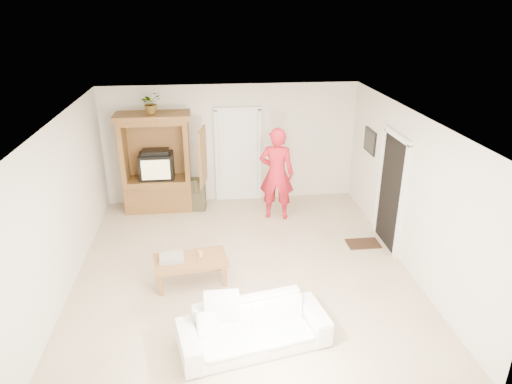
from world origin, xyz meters
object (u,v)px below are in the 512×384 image
at_px(man, 277,174).
at_px(coffee_table, 191,262).
at_px(sofa, 254,327).
at_px(armoire, 158,169).

bearing_deg(man, coffee_table, 66.61).
bearing_deg(sofa, armoire, 97.53).
distance_m(man, coffee_table, 2.87).
xyz_separation_m(armoire, man, (2.43, -0.72, 0.06)).
bearing_deg(sofa, man, 65.61).
xyz_separation_m(man, coffee_table, (-1.71, -2.23, -0.59)).
relative_size(armoire, man, 1.09).
xyz_separation_m(sofa, coffee_table, (-0.84, 1.57, 0.09)).
distance_m(armoire, man, 2.53).
xyz_separation_m(armoire, sofa, (1.55, -4.52, -0.63)).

